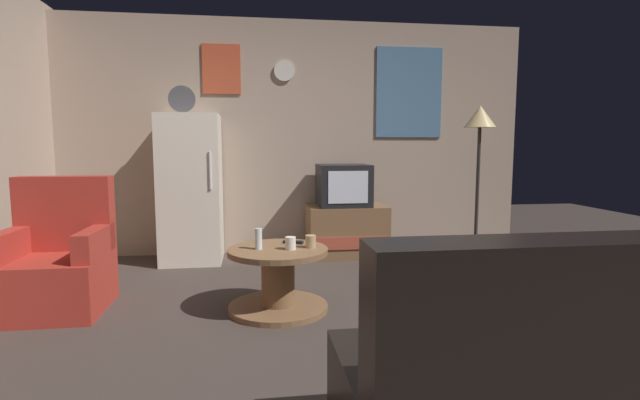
{
  "coord_description": "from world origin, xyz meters",
  "views": [
    {
      "loc": [
        -0.47,
        -2.9,
        1.19
      ],
      "look_at": [
        0.07,
        0.9,
        0.75
      ],
      "focal_mm": 26.79,
      "sensor_mm": 36.0,
      "label": 1
    }
  ],
  "objects_px": {
    "standing_lamp": "(480,129)",
    "armchair": "(57,264)",
    "tv_stand": "(346,231)",
    "couch": "(580,390)",
    "wine_glass": "(258,239)",
    "mug_ceramic_tan": "(311,241)",
    "mug_ceramic_white": "(290,243)",
    "coffee_table": "(278,279)",
    "fridge": "(191,188)",
    "remote_control": "(293,242)",
    "crt_tv": "(343,185)"
  },
  "relations": [
    {
      "from": "tv_stand",
      "to": "mug_ceramic_tan",
      "type": "bearing_deg",
      "value": -109.88
    },
    {
      "from": "coffee_table",
      "to": "remote_control",
      "type": "bearing_deg",
      "value": 50.74
    },
    {
      "from": "tv_stand",
      "to": "remote_control",
      "type": "relative_size",
      "value": 5.6
    },
    {
      "from": "wine_glass",
      "to": "armchair",
      "type": "relative_size",
      "value": 0.16
    },
    {
      "from": "crt_tv",
      "to": "wine_glass",
      "type": "xyz_separation_m",
      "value": [
        -0.93,
        -1.63,
        -0.24
      ]
    },
    {
      "from": "coffee_table",
      "to": "wine_glass",
      "type": "height_order",
      "value": "wine_glass"
    },
    {
      "from": "coffee_table",
      "to": "remote_control",
      "type": "height_order",
      "value": "remote_control"
    },
    {
      "from": "armchair",
      "to": "crt_tv",
      "type": "bearing_deg",
      "value": 30.07
    },
    {
      "from": "standing_lamp",
      "to": "remote_control",
      "type": "relative_size",
      "value": 10.6
    },
    {
      "from": "crt_tv",
      "to": "coffee_table",
      "type": "height_order",
      "value": "crt_tv"
    },
    {
      "from": "fridge",
      "to": "couch",
      "type": "xyz_separation_m",
      "value": [
        1.78,
        -3.5,
        -0.44
      ]
    },
    {
      "from": "standing_lamp",
      "to": "coffee_table",
      "type": "relative_size",
      "value": 2.21
    },
    {
      "from": "fridge",
      "to": "standing_lamp",
      "type": "distance_m",
      "value": 3.0
    },
    {
      "from": "coffee_table",
      "to": "armchair",
      "type": "relative_size",
      "value": 0.75
    },
    {
      "from": "coffee_table",
      "to": "armchair",
      "type": "height_order",
      "value": "armchair"
    },
    {
      "from": "fridge",
      "to": "mug_ceramic_white",
      "type": "height_order",
      "value": "fridge"
    },
    {
      "from": "fridge",
      "to": "couch",
      "type": "distance_m",
      "value": 3.95
    },
    {
      "from": "crt_tv",
      "to": "coffee_table",
      "type": "relative_size",
      "value": 0.75
    },
    {
      "from": "mug_ceramic_tan",
      "to": "couch",
      "type": "xyz_separation_m",
      "value": [
        0.75,
        -1.87,
        -0.19
      ]
    },
    {
      "from": "standing_lamp",
      "to": "coffee_table",
      "type": "xyz_separation_m",
      "value": [
        -2.12,
        -1.24,
        -1.13
      ]
    },
    {
      "from": "standing_lamp",
      "to": "couch",
      "type": "xyz_separation_m",
      "value": [
        -1.13,
        -3.12,
        -1.05
      ]
    },
    {
      "from": "standing_lamp",
      "to": "mug_ceramic_white",
      "type": "xyz_separation_m",
      "value": [
        -2.03,
        -1.29,
        -0.86
      ]
    },
    {
      "from": "crt_tv",
      "to": "wine_glass",
      "type": "bearing_deg",
      "value": -119.64
    },
    {
      "from": "mug_ceramic_white",
      "to": "armchair",
      "type": "xyz_separation_m",
      "value": [
        -1.67,
        0.29,
        -0.16
      ]
    },
    {
      "from": "mug_ceramic_white",
      "to": "remote_control",
      "type": "relative_size",
      "value": 0.6
    },
    {
      "from": "standing_lamp",
      "to": "couch",
      "type": "distance_m",
      "value": 3.48
    },
    {
      "from": "fridge",
      "to": "tv_stand",
      "type": "relative_size",
      "value": 2.11
    },
    {
      "from": "wine_glass",
      "to": "crt_tv",
      "type": "bearing_deg",
      "value": 60.36
    },
    {
      "from": "standing_lamp",
      "to": "armchair",
      "type": "relative_size",
      "value": 1.66
    },
    {
      "from": "standing_lamp",
      "to": "armchair",
      "type": "xyz_separation_m",
      "value": [
        -3.7,
        -1.0,
        -1.02
      ]
    },
    {
      "from": "tv_stand",
      "to": "couch",
      "type": "bearing_deg",
      "value": -87.37
    },
    {
      "from": "tv_stand",
      "to": "coffee_table",
      "type": "distance_m",
      "value": 1.82
    },
    {
      "from": "mug_ceramic_white",
      "to": "mug_ceramic_tan",
      "type": "height_order",
      "value": "same"
    },
    {
      "from": "fridge",
      "to": "mug_ceramic_white",
      "type": "xyz_separation_m",
      "value": [
        0.88,
        -1.66,
        -0.25
      ]
    },
    {
      "from": "tv_stand",
      "to": "mug_ceramic_white",
      "type": "xyz_separation_m",
      "value": [
        -0.74,
        -1.67,
        0.23
      ]
    },
    {
      "from": "remote_control",
      "to": "fridge",
      "type": "bearing_deg",
      "value": 145.33
    },
    {
      "from": "standing_lamp",
      "to": "armchair",
      "type": "distance_m",
      "value": 3.97
    },
    {
      "from": "couch",
      "to": "wine_glass",
      "type": "bearing_deg",
      "value": 120.94
    },
    {
      "from": "standing_lamp",
      "to": "wine_glass",
      "type": "height_order",
      "value": "standing_lamp"
    },
    {
      "from": "tv_stand",
      "to": "armchair",
      "type": "height_order",
      "value": "armchair"
    },
    {
      "from": "tv_stand",
      "to": "remote_control",
      "type": "distance_m",
      "value": 1.64
    },
    {
      "from": "crt_tv",
      "to": "coffee_table",
      "type": "xyz_separation_m",
      "value": [
        -0.79,
        -1.62,
        -0.54
      ]
    },
    {
      "from": "remote_control",
      "to": "armchair",
      "type": "bearing_deg",
      "value": -159.92
    },
    {
      "from": "crt_tv",
      "to": "remote_control",
      "type": "height_order",
      "value": "crt_tv"
    },
    {
      "from": "coffee_table",
      "to": "standing_lamp",
      "type": "bearing_deg",
      "value": 30.34
    },
    {
      "from": "fridge",
      "to": "mug_ceramic_tan",
      "type": "height_order",
      "value": "fridge"
    },
    {
      "from": "coffee_table",
      "to": "fridge",
      "type": "bearing_deg",
      "value": 116.21
    },
    {
      "from": "mug_ceramic_tan",
      "to": "armchair",
      "type": "relative_size",
      "value": 0.09
    },
    {
      "from": "crt_tv",
      "to": "mug_ceramic_white",
      "type": "relative_size",
      "value": 6.0
    },
    {
      "from": "coffee_table",
      "to": "wine_glass",
      "type": "distance_m",
      "value": 0.33
    }
  ]
}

